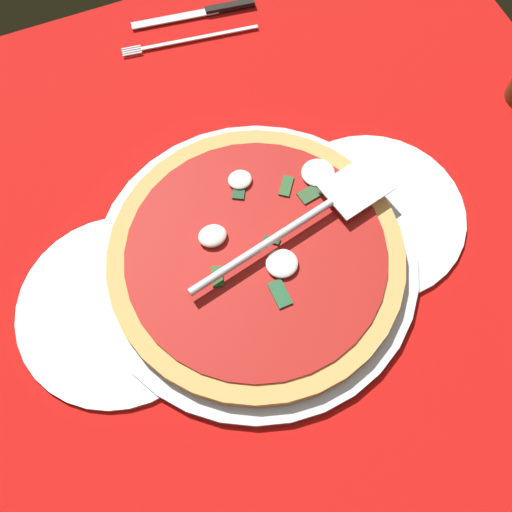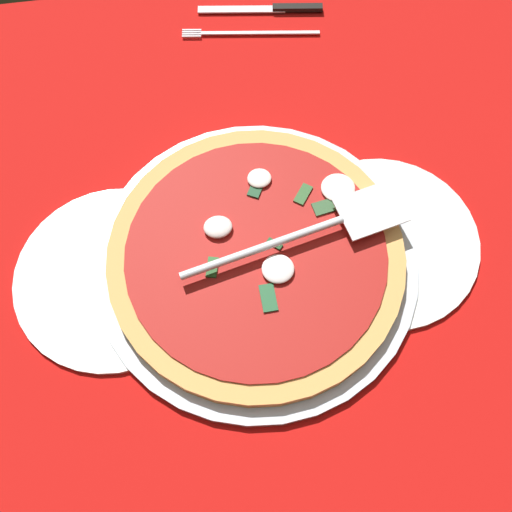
% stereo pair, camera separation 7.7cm
% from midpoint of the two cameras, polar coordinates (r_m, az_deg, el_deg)
% --- Properties ---
extents(ground_plane, '(1.12, 1.12, 0.01)m').
position_cam_midpoint_polar(ground_plane, '(0.78, 1.60, -4.56)').
color(ground_plane, '#B6100D').
extents(checker_pattern, '(1.12, 1.12, 0.00)m').
position_cam_midpoint_polar(checker_pattern, '(0.77, 1.61, -4.44)').
color(checker_pattern, silver).
rests_on(checker_pattern, ground_plane).
extents(pizza_pan, '(0.42, 0.42, 0.01)m').
position_cam_midpoint_polar(pizza_pan, '(0.78, 2.79, -0.82)').
color(pizza_pan, silver).
rests_on(pizza_pan, ground_plane).
extents(dinner_plate_left, '(0.26, 0.26, 0.01)m').
position_cam_midpoint_polar(dinner_plate_left, '(0.79, -10.56, -2.22)').
color(dinner_plate_left, white).
rests_on(dinner_plate_left, ground_plane).
extents(dinner_plate_right, '(0.25, 0.25, 0.01)m').
position_cam_midpoint_polar(dinner_plate_right, '(0.82, 14.56, 1.11)').
color(dinner_plate_right, silver).
rests_on(dinner_plate_right, ground_plane).
extents(pizza, '(0.38, 0.38, 0.03)m').
position_cam_midpoint_polar(pizza, '(0.77, 2.89, -0.25)').
color(pizza, '#DA9B51').
rests_on(pizza, pizza_pan).
extents(pizza_server, '(0.30, 0.10, 0.01)m').
position_cam_midpoint_polar(pizza_server, '(0.76, 7.89, 1.99)').
color(pizza_server, silver).
rests_on(pizza_server, pizza).
extents(place_setting_far, '(0.23, 0.14, 0.01)m').
position_cam_midpoint_polar(place_setting_far, '(1.03, 2.78, 20.97)').
color(place_setting_far, white).
rests_on(place_setting_far, ground_plane).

